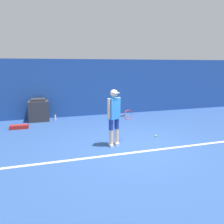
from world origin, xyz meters
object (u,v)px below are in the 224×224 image
Objects in this scene: tennis_player at (114,115)px; covered_chair at (39,110)px; water_bottle at (55,117)px; equipment_bag at (19,127)px; tennis_ball at (156,136)px.

tennis_player reaches higher than covered_chair.
water_bottle is at bearing -11.24° from covered_chair.
covered_chair is at bearing 56.38° from equipment_bag.
water_bottle is at bearing 133.78° from tennis_ball.
water_bottle is (-1.60, 3.73, -0.83)m from tennis_player.
tennis_player is 25.31× the size of tennis_ball.
tennis_ball is 0.10× the size of equipment_bag.
tennis_player is 4.51m from covered_chair.
covered_chair is 1.37m from equipment_bag.
tennis_player is at bearing -66.81° from water_bottle.
tennis_player is at bearing -166.66° from tennis_ball.
tennis_player is 2.52× the size of equipment_bag.
equipment_bag is 1.69m from water_bottle.
tennis_ball is at bearing -46.22° from water_bottle.
tennis_ball is 0.24× the size of water_bottle.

